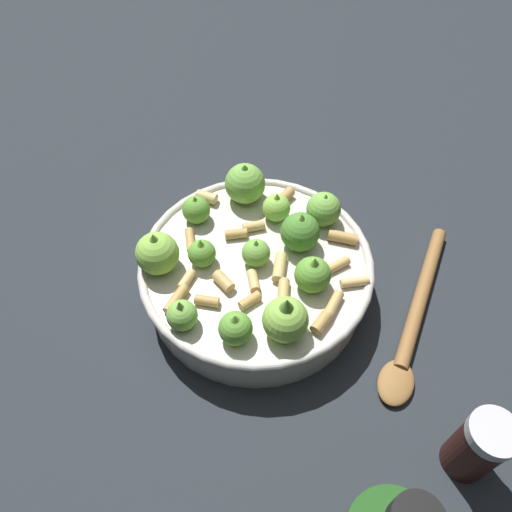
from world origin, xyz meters
TOP-DOWN VIEW (x-y plane):
  - ground_plane at (0.00, 0.00)m, footprint 2.40×2.40m
  - cooking_pan at (-0.00, -0.00)m, footprint 0.26×0.26m
  - pepper_shaker at (0.26, 0.06)m, footprint 0.04×0.04m
  - wooden_spoon at (0.13, 0.12)m, footprint 0.15×0.22m

SIDE VIEW (x-z plane):
  - ground_plane at x=0.00m, z-range 0.00..0.00m
  - wooden_spoon at x=0.13m, z-range 0.00..0.02m
  - cooking_pan at x=0.00m, z-range -0.02..0.09m
  - pepper_shaker at x=0.26m, z-range 0.00..0.09m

